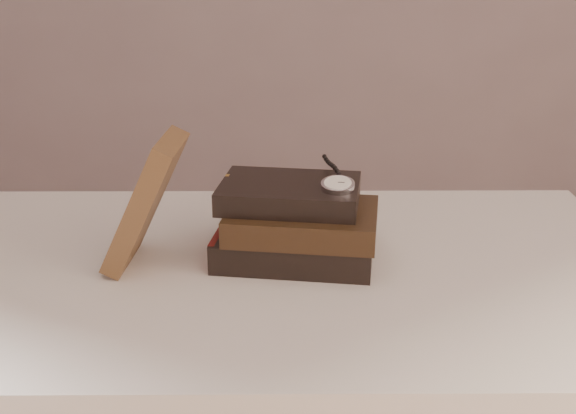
{
  "coord_description": "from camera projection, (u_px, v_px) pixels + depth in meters",
  "views": [
    {
      "loc": [
        0.0,
        -0.57,
        1.18
      ],
      "look_at": [
        0.01,
        0.37,
        0.82
      ],
      "focal_mm": 46.35,
      "sensor_mm": 36.0,
      "label": 1
    }
  ],
  "objects": [
    {
      "name": "table",
      "position": [
        282.0,
        324.0,
        1.04
      ],
      "size": [
        1.0,
        0.6,
        0.75
      ],
      "color": "silver",
      "rests_on": "ground"
    },
    {
      "name": "pocket_watch",
      "position": [
        337.0,
        183.0,
        0.98
      ],
      "size": [
        0.05,
        0.15,
        0.02
      ],
      "color": "silver",
      "rests_on": "book_stack"
    },
    {
      "name": "book_stack",
      "position": [
        296.0,
        224.0,
        1.02
      ],
      "size": [
        0.23,
        0.18,
        0.11
      ],
      "color": "black",
      "rests_on": "table"
    },
    {
      "name": "journal",
      "position": [
        146.0,
        201.0,
        0.98
      ],
      "size": [
        0.11,
        0.12,
        0.18
      ],
      "primitive_type": "cube",
      "rotation": [
        0.0,
        0.45,
        -0.07
      ],
      "color": "#442D1A",
      "rests_on": "table"
    },
    {
      "name": "eyeglasses",
      "position": [
        251.0,
        196.0,
        1.09
      ],
      "size": [
        0.1,
        0.11,
        0.04
      ],
      "color": "silver",
      "rests_on": "book_stack"
    }
  ]
}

